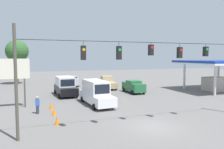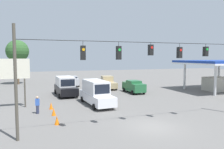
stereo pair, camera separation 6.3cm
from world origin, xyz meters
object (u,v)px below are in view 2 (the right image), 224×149
Objects in this scene: sedan_green_oncoming_far at (134,86)px; traffic_cone_third at (51,106)px; overhead_signal_span at (149,65)px; tree_horizon_left at (17,51)px; traffic_cone_nearest at (57,120)px; sedan_silver_withflow_deep at (72,81)px; pedestrian at (37,105)px; box_truck_black_withflow_far at (65,86)px; traffic_cone_second at (54,112)px; roadside_billboard at (11,72)px; gas_station at (218,69)px; pickup_truck_tan_oncoming_deep at (108,83)px; box_truck_white_withflow_mid at (96,93)px.

sedan_green_oncoming_far is 6.37× the size of traffic_cone_third.
sedan_green_oncoming_far is at bearing -152.03° from traffic_cone_third.
tree_horizon_left is at bearing -69.85° from overhead_signal_span.
tree_horizon_left reaches higher than traffic_cone_nearest.
sedan_silver_withflow_deep reaches higher than pedestrian.
pedestrian is at bearing 46.02° from traffic_cone_third.
pedestrian is (1.34, 1.39, 0.49)m from traffic_cone_third.
sedan_silver_withflow_deep is 0.53× the size of tree_horizon_left.
overhead_signal_span is 8.55m from traffic_cone_nearest.
overhead_signal_span reaches higher than box_truck_black_withflow_far.
roadside_billboard reaches higher than traffic_cone_second.
traffic_cone_second is at bearing -38.60° from overhead_signal_span.
roadside_billboard reaches higher than box_truck_black_withflow_far.
traffic_cone_nearest is (6.86, -2.58, -4.41)m from overhead_signal_span.
pickup_truck_tan_oncoming_deep is at bearing -27.97° from gas_station.
traffic_cone_nearest is 1.00× the size of traffic_cone_second.
traffic_cone_third is at bearing -89.14° from traffic_cone_nearest.
box_truck_white_withflow_mid reaches higher than pickup_truck_tan_oncoming_deep.
traffic_cone_third is 5.56m from roadside_billboard.
overhead_signal_span is at bearing 130.61° from traffic_cone_third.
pedestrian is (11.60, 13.64, -0.13)m from pickup_truck_tan_oncoming_deep.
roadside_billboard reaches higher than pickup_truck_tan_oncoming_deep.
box_truck_black_withflow_far is 0.59× the size of gas_station.
gas_station is (-19.00, -12.02, -1.21)m from overhead_signal_span.
traffic_cone_second is 0.07× the size of gas_station.
gas_station is 2.02× the size of roadside_billboard.
traffic_cone_second is (4.96, 3.27, -1.01)m from box_truck_white_withflow_mid.
traffic_cone_second is at bearing 55.52° from pickup_truck_tan_oncoming_deep.
traffic_cone_third is at bearing 101.20° from tree_horizon_left.
overhead_signal_span is 16.25m from sedan_green_oncoming_far.
box_truck_white_withflow_mid is at bearing 89.92° from sedan_silver_withflow_deep.
pickup_truck_tan_oncoming_deep is 3.34× the size of pedestrian.
pedestrian is 0.19× the size of tree_horizon_left.
tree_horizon_left is (11.60, -31.61, 1.75)m from overhead_signal_span.
gas_station is (-25.94, -3.92, 3.20)m from traffic_cone_third.
pickup_truck_tan_oncoming_deep reaches higher than pedestrian.
pedestrian is (13.90, 8.06, -0.13)m from sedan_green_oncoming_far.
tree_horizon_left is (4.66, -23.52, 6.16)m from traffic_cone_third.
roadside_billboard reaches higher than traffic_cone_third.
tree_horizon_left reaches higher than box_truck_white_withflow_mid.
traffic_cone_second is (10.20, 14.85, -0.62)m from pickup_truck_tan_oncoming_deep.
pedestrian is at bearing -38.99° from overhead_signal_span.
traffic_cone_nearest is at bearing 90.86° from traffic_cone_third.
traffic_cone_third is at bearing 8.60° from gas_station.
overhead_signal_span is 3.15× the size of box_truck_black_withflow_far.
overhead_signal_span is 3.74× the size of roadside_billboard.
gas_station is at bearing -176.24° from roadside_billboard.
pedestrian is at bearing 49.61° from pickup_truck_tan_oncoming_deep.
roadside_billboard reaches higher than sedan_green_oncoming_far.
gas_station is at bearing 168.40° from sedan_green_oncoming_far.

